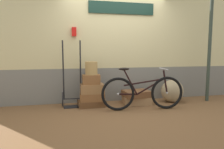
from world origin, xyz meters
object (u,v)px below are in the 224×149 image
suitcase_2 (92,89)px  suitcase_3 (91,79)px  suitcase_0 (92,103)px  suitcase_5 (137,94)px  luggage_trolley (72,92)px  wicker_basket (91,68)px  suitcase_1 (92,97)px  bicycle (143,92)px  suitcase_4 (136,100)px  burlap_sack (172,91)px

suitcase_2 → suitcase_3: bearing=-157.8°
suitcase_0 → suitcase_5: 1.06m
suitcase_5 → luggage_trolley: 1.48m
wicker_basket → suitcase_3: bearing=-124.9°
suitcase_1 → suitcase_0: bearing=113.8°
luggage_trolley → suitcase_1: bearing=-18.3°
suitcase_0 → bicycle: bearing=-30.3°
suitcase_3 → wicker_basket: 0.25m
suitcase_4 → bicycle: size_ratio=0.35×
suitcase_1 → suitcase_2: (0.00, 0.02, 0.19)m
suitcase_4 → burlap_sack: (0.89, -0.04, 0.19)m
burlap_sack → suitcase_1: bearing=179.6°
suitcase_5 → burlap_sack: 0.90m
suitcase_0 → wicker_basket: bearing=-113.4°
suitcase_5 → wicker_basket: wicker_basket is taller
bicycle → luggage_trolley: bearing=156.5°
luggage_trolley → bicycle: luggage_trolley is taller
burlap_sack → bicycle: bearing=-153.6°
suitcase_2 → suitcase_4: (1.04, 0.01, -0.32)m
suitcase_4 → burlap_sack: size_ratio=1.14×
suitcase_4 → suitcase_5: suitcase_5 is taller
luggage_trolley → burlap_sack: size_ratio=2.69×
suitcase_2 → suitcase_1: bearing=-100.1°
suitcase_5 → wicker_basket: bearing=172.8°
suitcase_2 → suitcase_3: size_ratio=1.37×
suitcase_2 → bicycle: size_ratio=0.29×
suitcase_4 → bicycle: (-0.05, -0.51, 0.28)m
suitcase_0 → suitcase_4: suitcase_4 is taller
suitcase_3 → burlap_sack: bearing=-0.2°
suitcase_3 → bicycle: 1.15m
suitcase_5 → bicycle: size_ratio=0.35×
suitcase_3 → suitcase_1: bearing=-25.2°
bicycle → suitcase_0: bearing=153.4°
suitcase_1 → burlap_sack: (1.94, -0.01, 0.05)m
suitcase_4 → wicker_basket: wicker_basket is taller
suitcase_0 → suitcase_2: suitcase_2 is taller
suitcase_2 → burlap_sack: size_ratio=0.94×
luggage_trolley → bicycle: size_ratio=0.84×
suitcase_2 → luggage_trolley: size_ratio=0.35×
suitcase_1 → burlap_sack: 1.94m
luggage_trolley → suitcase_4: bearing=-4.3°
suitcase_3 → suitcase_5: 1.12m
suitcase_0 → suitcase_5: bearing=-5.0°
suitcase_2 → suitcase_4: size_ratio=0.83×
suitcase_0 → suitcase_4: (1.06, 0.00, 0.02)m
suitcase_4 → bicycle: bicycle is taller
suitcase_2 → bicycle: (1.00, -0.50, -0.03)m
wicker_basket → suitcase_0: bearing=70.3°
suitcase_3 → bicycle: size_ratio=0.21×
suitcase_0 → suitcase_3: 0.54m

